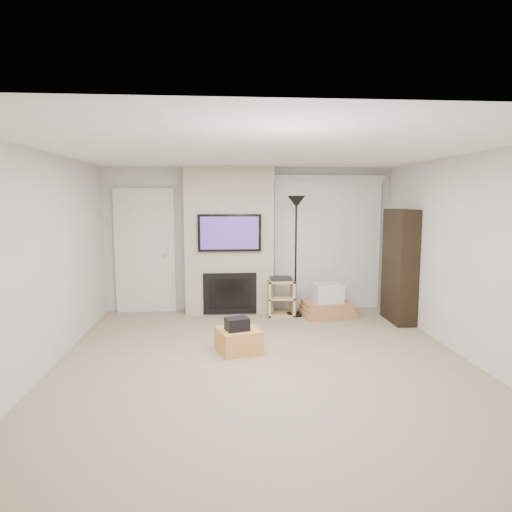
{
  "coord_description": "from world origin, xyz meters",
  "views": [
    {
      "loc": [
        -0.52,
        -5.24,
        1.97
      ],
      "look_at": [
        0.0,
        1.2,
        1.15
      ],
      "focal_mm": 32.0,
      "sensor_mm": 36.0,
      "label": 1
    }
  ],
  "objects": [
    {
      "name": "floor",
      "position": [
        0.0,
        0.0,
        0.0
      ],
      "size": [
        5.0,
        5.5,
        0.0
      ],
      "primitive_type": "cube",
      "color": "tan",
      "rests_on": "ground"
    },
    {
      "name": "floor_lamp",
      "position": [
        0.75,
        2.22,
        1.58
      ],
      "size": [
        0.3,
        0.3,
        2.01
      ],
      "color": "black",
      "rests_on": "floor"
    },
    {
      "name": "hvac_vent",
      "position": [
        0.4,
        0.8,
        2.5
      ],
      "size": [
        0.35,
        0.18,
        0.01
      ],
      "primitive_type": "cube",
      "color": "silver",
      "rests_on": "ceiling"
    },
    {
      "name": "ottoman",
      "position": [
        -0.29,
        0.45,
        0.15
      ],
      "size": [
        0.63,
        0.63,
        0.3
      ],
      "primitive_type": "cube",
      "rotation": [
        0.0,
        0.0,
        0.3
      ],
      "color": "#DC954C",
      "rests_on": "floor"
    },
    {
      "name": "box_stack",
      "position": [
        1.27,
        2.11,
        0.21
      ],
      "size": [
        0.9,
        0.72,
        0.56
      ],
      "color": "#B67C4D",
      "rests_on": "floor"
    },
    {
      "name": "entry_door",
      "position": [
        -1.8,
        2.71,
        1.05
      ],
      "size": [
        1.02,
        0.11,
        2.14
      ],
      "color": "silver",
      "rests_on": "floor"
    },
    {
      "name": "ceiling",
      "position": [
        0.0,
        0.0,
        2.5
      ],
      "size": [
        5.0,
        5.5,
        0.0
      ],
      "primitive_type": "cube",
      "color": "white",
      "rests_on": "wall_back"
    },
    {
      "name": "wall_left",
      "position": [
        -2.5,
        0.0,
        1.25
      ],
      "size": [
        0.0,
        5.5,
        2.5
      ],
      "primitive_type": "cube",
      "rotation": [
        1.57,
        0.0,
        1.57
      ],
      "color": "silver",
      "rests_on": "ground"
    },
    {
      "name": "wall_right",
      "position": [
        2.5,
        0.0,
        1.25
      ],
      "size": [
        0.0,
        5.5,
        2.5
      ],
      "primitive_type": "cube",
      "rotation": [
        1.57,
        0.0,
        1.57
      ],
      "color": "silver",
      "rests_on": "ground"
    },
    {
      "name": "wall_front",
      "position": [
        0.0,
        -2.75,
        1.25
      ],
      "size": [
        5.0,
        0.0,
        2.5
      ],
      "primitive_type": "cube",
      "rotation": [
        1.57,
        0.0,
        0.0
      ],
      "color": "silver",
      "rests_on": "ground"
    },
    {
      "name": "bookshelf",
      "position": [
        2.34,
        1.73,
        0.9
      ],
      "size": [
        0.3,
        0.8,
        1.8
      ],
      "color": "black",
      "rests_on": "floor"
    },
    {
      "name": "av_stand",
      "position": [
        0.51,
        2.26,
        0.35
      ],
      "size": [
        0.45,
        0.38,
        0.66
      ],
      "color": "#DDC087",
      "rests_on": "floor"
    },
    {
      "name": "wall_back",
      "position": [
        0.0,
        2.75,
        1.25
      ],
      "size": [
        5.0,
        0.0,
        2.5
      ],
      "primitive_type": "cube",
      "rotation": [
        1.57,
        0.0,
        0.0
      ],
      "color": "silver",
      "rests_on": "ground"
    },
    {
      "name": "black_bag",
      "position": [
        -0.31,
        0.4,
        0.38
      ],
      "size": [
        0.33,
        0.29,
        0.16
      ],
      "primitive_type": "cube",
      "rotation": [
        0.0,
        0.0,
        0.3
      ],
      "color": "black",
      "rests_on": "ottoman"
    },
    {
      "name": "fireplace_wall",
      "position": [
        -0.35,
        2.54,
        1.24
      ],
      "size": [
        1.5,
        0.47,
        2.5
      ],
      "color": "#BAAF94",
      "rests_on": "floor"
    },
    {
      "name": "vertical_blinds",
      "position": [
        1.4,
        2.7,
        1.27
      ],
      "size": [
        1.98,
        0.1,
        2.37
      ],
      "color": "silver",
      "rests_on": "floor"
    }
  ]
}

